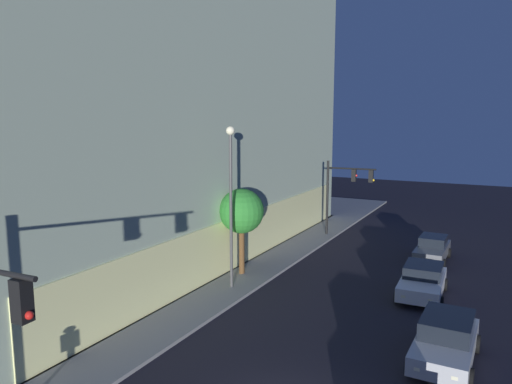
% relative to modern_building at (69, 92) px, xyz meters
% --- Properties ---
extents(modern_building, '(34.31, 28.41, 21.75)m').
position_rel_modern_building_xyz_m(modern_building, '(0.00, 0.00, 0.00)').
color(modern_building, '#4C4C51').
rests_on(modern_building, ground).
extents(traffic_light_far_corner, '(0.47, 3.69, 5.67)m').
position_rel_modern_building_xyz_m(traffic_light_far_corner, '(10.04, -17.43, -6.73)').
color(traffic_light_far_corner, black).
rests_on(traffic_light_far_corner, sidewalk_corner).
extents(street_lamp_sidewalk, '(0.44, 0.44, 8.42)m').
position_rel_modern_building_xyz_m(street_lamp_sidewalk, '(-3.72, -15.55, -5.42)').
color(street_lamp_sidewalk, '#414141').
rests_on(street_lamp_sidewalk, sidewalk_corner).
extents(sidewalk_tree, '(2.55, 2.55, 4.92)m').
position_rel_modern_building_xyz_m(sidewalk_tree, '(-1.47, -14.91, -7.05)').
color(sidewalk_tree, brown).
rests_on(sidewalk_tree, sidewalk_corner).
extents(car_silver, '(4.65, 2.26, 1.68)m').
position_rel_modern_building_xyz_m(car_silver, '(-6.62, -26.46, -9.94)').
color(car_silver, '#B7BABF').
rests_on(car_silver, ground).
extents(car_white, '(4.62, 2.38, 1.58)m').
position_rel_modern_building_xyz_m(car_white, '(0.03, -24.62, -10.01)').
color(car_white, silver).
rests_on(car_white, ground).
extents(car_grey, '(4.41, 1.99, 1.56)m').
position_rel_modern_building_xyz_m(car_grey, '(6.73, -24.19, -10.03)').
color(car_grey, slate).
rests_on(car_grey, ground).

